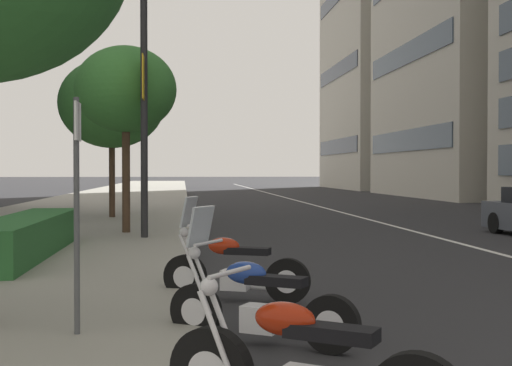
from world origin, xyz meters
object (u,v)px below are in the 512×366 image
at_px(street_tree_mid_sidewalk, 126,90).
at_px(parking_sign_by_curb, 77,192).
at_px(motorcycle_by_sign_pole, 257,305).
at_px(motorcycle_under_tarp, 233,270).
at_px(street_lamp_with_banners, 160,54).
at_px(street_tree_by_lamp_post, 112,104).

bearing_deg(street_tree_mid_sidewalk, parking_sign_by_curb, -177.77).
xyz_separation_m(motorcycle_by_sign_pole, street_tree_mid_sidewalk, (11.91, 2.33, 3.63)).
bearing_deg(motorcycle_under_tarp, parking_sign_by_curb, 75.03).
xyz_separation_m(motorcycle_by_sign_pole, street_lamp_with_banners, (10.41, 1.34, 4.38)).
height_order(motorcycle_under_tarp, street_tree_by_lamp_post, street_tree_by_lamp_post).
relative_size(motorcycle_under_tarp, parking_sign_by_curb, 0.83).
relative_size(parking_sign_by_curb, street_lamp_with_banners, 0.32).
distance_m(parking_sign_by_curb, street_tree_mid_sidewalk, 12.09).
bearing_deg(street_lamp_with_banners, street_tree_mid_sidewalk, 33.40).
xyz_separation_m(motorcycle_by_sign_pole, motorcycle_under_tarp, (2.47, 0.08, 0.01)).
distance_m(motorcycle_under_tarp, street_tree_by_lamp_post, 16.52).
distance_m(motorcycle_under_tarp, parking_sign_by_curb, 3.23).
bearing_deg(street_tree_by_lamp_post, motorcycle_by_sign_pole, -169.59).
distance_m(street_lamp_with_banners, street_tree_mid_sidewalk, 1.94).
bearing_deg(street_tree_mid_sidewalk, street_tree_by_lamp_post, 9.18).
height_order(motorcycle_under_tarp, street_tree_mid_sidewalk, street_tree_mid_sidewalk).
distance_m(parking_sign_by_curb, street_lamp_with_banners, 10.83).
bearing_deg(motorcycle_by_sign_pole, street_tree_by_lamp_post, -48.40).
bearing_deg(street_tree_mid_sidewalk, motorcycle_under_tarp, -166.58).
bearing_deg(street_tree_mid_sidewalk, motorcycle_by_sign_pole, -168.94).
height_order(motorcycle_by_sign_pole, street_lamp_with_banners, street_lamp_with_banners).
height_order(street_lamp_with_banners, street_tree_mid_sidewalk, street_lamp_with_banners).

